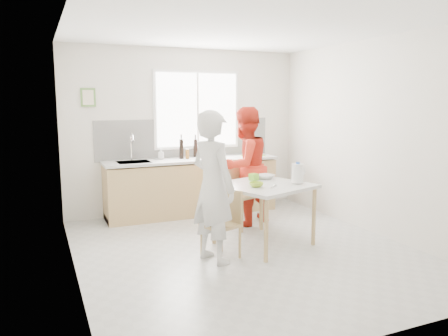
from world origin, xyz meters
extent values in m
plane|color=#B7B7B2|center=(0.00, 0.00, 0.00)|extent=(4.50, 4.50, 0.00)
plane|color=silver|center=(0.00, 2.25, 1.35)|extent=(4.00, 0.00, 4.00)
plane|color=silver|center=(0.00, -2.25, 1.35)|extent=(4.00, 0.00, 4.00)
plane|color=silver|center=(-2.00, 0.00, 1.35)|extent=(0.00, 4.50, 4.50)
plane|color=silver|center=(2.00, 0.00, 1.35)|extent=(0.00, 4.50, 4.50)
plane|color=white|center=(0.00, 0.00, 2.70)|extent=(4.50, 4.50, 0.00)
cube|color=white|center=(0.20, 2.23, 1.70)|extent=(1.50, 0.03, 1.30)
cube|color=white|center=(0.20, 2.21, 1.70)|extent=(1.40, 0.02, 1.20)
cube|color=white|center=(0.20, 2.21, 1.70)|extent=(0.03, 0.03, 1.20)
cube|color=white|center=(0.00, 2.24, 1.23)|extent=(3.00, 0.02, 0.65)
cube|color=#5F9242|center=(-1.55, 2.23, 1.90)|extent=(0.22, 0.02, 0.28)
cube|color=beige|center=(-1.55, 2.22, 1.90)|extent=(0.16, 0.01, 0.22)
cube|color=tan|center=(0.00, 1.95, 0.43)|extent=(2.80, 0.60, 0.86)
cube|color=#3F3326|center=(0.00, 1.95, 0.05)|extent=(2.80, 0.54, 0.10)
cube|color=silver|center=(0.00, 1.95, 0.90)|extent=(2.84, 0.64, 0.04)
cube|color=#A5A5AA|center=(-0.95, 1.95, 0.91)|extent=(0.50, 0.40, 0.03)
cylinder|color=silver|center=(-0.95, 2.11, 1.10)|extent=(0.02, 0.02, 0.36)
torus|color=silver|center=(-0.95, 2.04, 1.28)|extent=(0.02, 0.18, 0.18)
cube|color=silver|center=(0.33, 0.11, 0.78)|extent=(1.31, 1.31, 0.04)
cylinder|color=tan|center=(0.05, -0.47, 0.37)|extent=(0.05, 0.05, 0.73)
cylinder|color=tan|center=(-0.25, 0.39, 0.37)|extent=(0.05, 0.05, 0.73)
cylinder|color=tan|center=(0.91, -0.17, 0.37)|extent=(0.05, 0.05, 0.73)
cylinder|color=tan|center=(0.61, 0.69, 0.37)|extent=(0.05, 0.05, 0.73)
cube|color=tan|center=(-0.38, -0.13, 0.40)|extent=(0.48, 0.48, 0.04)
cube|color=tan|center=(-0.22, -0.08, 0.62)|extent=(0.14, 0.35, 0.39)
cylinder|color=tan|center=(-0.58, -0.03, 0.19)|extent=(0.03, 0.03, 0.38)
cylinder|color=tan|center=(-0.48, -0.34, 0.19)|extent=(0.03, 0.03, 0.38)
cylinder|color=tan|center=(-0.28, 0.07, 0.19)|extent=(0.03, 0.03, 0.38)
cylinder|color=tan|center=(-0.17, -0.23, 0.19)|extent=(0.03, 0.03, 0.38)
cube|color=tan|center=(0.42, 0.93, 0.49)|extent=(0.58, 0.58, 0.04)
cube|color=tan|center=(0.35, 1.13, 0.75)|extent=(0.42, 0.17, 0.48)
cylinder|color=tan|center=(0.30, 0.69, 0.23)|extent=(0.04, 0.04, 0.46)
cylinder|color=tan|center=(0.67, 0.81, 0.23)|extent=(0.04, 0.04, 0.46)
cylinder|color=tan|center=(0.17, 1.06, 0.23)|extent=(0.04, 0.04, 0.46)
cylinder|color=tan|center=(0.54, 1.18, 0.23)|extent=(0.04, 0.04, 0.46)
imported|color=silver|center=(-0.49, -0.17, 0.88)|extent=(0.60, 0.74, 1.75)
imported|color=red|center=(0.52, 1.07, 0.88)|extent=(1.03, 0.91, 1.76)
imported|color=#91B529|center=(0.16, 0.00, 0.82)|extent=(0.23, 0.23, 0.06)
imported|color=silver|center=(0.53, 0.45, 0.83)|extent=(0.30, 0.30, 0.06)
cylinder|color=white|center=(0.72, -0.05, 0.94)|extent=(0.15, 0.15, 0.24)
cylinder|color=blue|center=(0.72, -0.05, 1.07)|extent=(0.05, 0.05, 0.03)
torus|color=white|center=(0.80, -0.05, 0.96)|extent=(0.12, 0.06, 0.11)
cube|color=#6FB529|center=(0.33, 0.41, 0.84)|extent=(0.13, 0.13, 0.09)
cylinder|color=#A5A5AA|center=(0.33, -0.12, 0.81)|extent=(0.13, 0.11, 0.01)
cube|color=#9CDA32|center=(1.08, 1.87, 0.93)|extent=(0.41, 0.35, 0.01)
cylinder|color=black|center=(-0.16, 2.02, 1.08)|extent=(0.07, 0.07, 0.32)
cylinder|color=black|center=(0.12, 2.12, 1.07)|extent=(0.07, 0.07, 0.30)
cylinder|color=brown|center=(-0.08, 1.96, 1.00)|extent=(0.06, 0.06, 0.16)
imported|color=#999999|center=(-0.48, 2.08, 1.01)|extent=(0.10, 0.10, 0.17)
camera|label=1|loc=(-2.32, -4.71, 1.85)|focal=35.00mm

